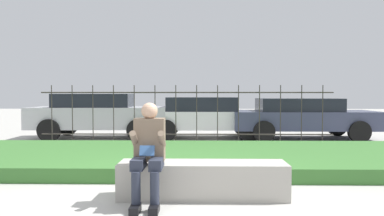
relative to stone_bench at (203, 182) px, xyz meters
name	(u,v)px	position (x,y,z in m)	size (l,w,h in m)	color
ground_plane	(174,197)	(-0.39, 0.00, -0.21)	(60.00, 60.00, 0.00)	#B2AFA8
stone_bench	(203,182)	(0.00, 0.00, 0.00)	(2.22, 0.55, 0.47)	#ADA89E
person_seated_reader	(149,149)	(-0.68, -0.31, 0.49)	(0.42, 0.73, 1.27)	black
grass_berm	(182,157)	(-0.39, 2.45, -0.09)	(9.67, 3.50, 0.24)	#3D7533
iron_fence	(186,114)	(-0.39, 4.85, 0.63)	(7.67, 0.03, 1.62)	#332D28
car_parked_right	(302,117)	(3.11, 6.60, 0.48)	(4.36, 1.99, 1.25)	#383D56
car_parked_center	(206,116)	(0.15, 6.73, 0.49)	(3.92, 1.86, 1.28)	silver
car_parked_left	(99,114)	(-3.18, 6.66, 0.54)	(4.22, 2.02, 1.39)	#B7B7BC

